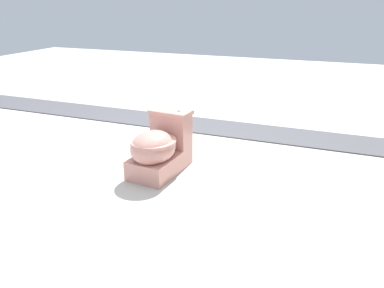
% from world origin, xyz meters
% --- Properties ---
extents(ground_plane, '(14.00, 14.00, 0.00)m').
position_xyz_m(ground_plane, '(0.00, 0.00, 0.00)').
color(ground_plane, '#B7B2A8').
extents(gravel_strip, '(0.56, 8.00, 0.01)m').
position_xyz_m(gravel_strip, '(-1.32, 0.50, 0.01)').
color(gravel_strip, '#4C4C51').
rests_on(gravel_strip, ground).
extents(toilet, '(0.66, 0.43, 0.52)m').
position_xyz_m(toilet, '(0.01, 0.04, 0.22)').
color(toilet, tan).
rests_on(toilet, ground).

